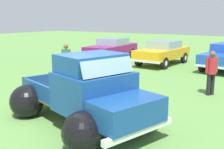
% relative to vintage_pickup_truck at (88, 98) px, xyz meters
% --- Properties ---
extents(ground_plane, '(80.00, 80.00, 0.00)m').
position_rel_vintage_pickup_truck_xyz_m(ground_plane, '(-0.37, 0.11, -0.76)').
color(ground_plane, '#609347').
extents(vintage_pickup_truck, '(4.97, 3.69, 1.96)m').
position_rel_vintage_pickup_truck_xyz_m(vintage_pickup_truck, '(0.00, 0.00, 0.00)').
color(vintage_pickup_truck, black).
rests_on(vintage_pickup_truck, ground).
extents(show_car_0, '(2.20, 4.67, 1.43)m').
position_rel_vintage_pickup_truck_xyz_m(show_car_0, '(-6.17, 10.34, 0.03)').
color(show_car_0, black).
rests_on(show_car_0, ground).
extents(show_car_1, '(2.08, 4.35, 1.43)m').
position_rel_vintage_pickup_truck_xyz_m(show_car_1, '(-2.36, 10.19, 0.02)').
color(show_car_1, black).
rests_on(show_car_1, ground).
extents(spectator_0, '(0.53, 0.34, 1.64)m').
position_rel_vintage_pickup_truck_xyz_m(spectator_0, '(-4.27, 3.78, 0.17)').
color(spectator_0, '#4C4742').
rests_on(spectator_0, ground).
extents(spectator_2, '(0.47, 0.48, 1.63)m').
position_rel_vintage_pickup_truck_xyz_m(spectator_2, '(1.86, 4.82, 0.17)').
color(spectator_2, black).
rests_on(spectator_2, ground).
extents(lane_cone_0, '(0.36, 0.36, 0.63)m').
position_rel_vintage_pickup_truck_xyz_m(lane_cone_0, '(-1.02, 2.81, -0.45)').
color(lane_cone_0, black).
rests_on(lane_cone_0, ground).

